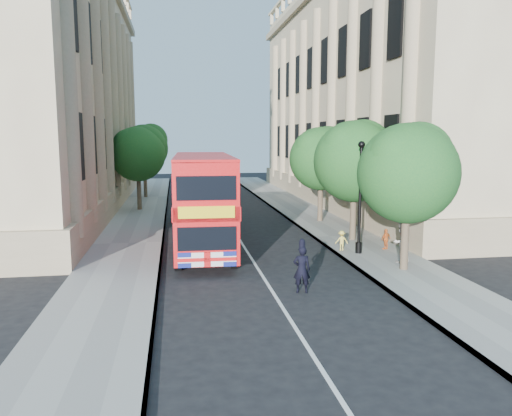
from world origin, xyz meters
name	(u,v)px	position (x,y,z in m)	size (l,w,h in m)	color
ground	(280,303)	(0.00, 0.00, 0.00)	(120.00, 120.00, 0.00)	black
pavement_right	(345,237)	(5.75, 10.00, 0.06)	(3.50, 80.00, 0.12)	gray
pavement_left	(129,244)	(-5.75, 10.00, 0.06)	(3.50, 80.00, 0.12)	gray
building_right	(385,93)	(13.80, 24.00, 9.00)	(12.00, 38.00, 18.00)	tan
building_left	(29,88)	(-13.80, 24.00, 9.00)	(12.00, 38.00, 18.00)	tan
tree_right_near	(409,168)	(5.84, 3.03, 4.25)	(4.00, 4.00, 6.08)	#473828
tree_right_mid	(355,157)	(5.84, 9.03, 4.45)	(4.20, 4.20, 6.37)	#473828
tree_right_far	(322,155)	(5.84, 15.03, 4.31)	(4.00, 4.00, 6.15)	#473828
tree_left_far	(138,151)	(-5.96, 22.03, 4.44)	(4.00, 4.00, 6.30)	#473828
tree_left_back	(145,145)	(-5.96, 30.03, 4.71)	(4.20, 4.20, 6.65)	#473828
lamp_post	(360,202)	(5.00, 6.00, 2.51)	(0.32, 0.32, 5.16)	black
double_decker_bus	(203,200)	(-2.03, 8.14, 2.50)	(2.90, 9.86, 4.52)	red
box_van	(200,199)	(-1.79, 16.18, 1.56)	(2.69, 5.73, 3.19)	black
police_constable	(302,269)	(1.00, 1.00, 0.84)	(0.61, 0.40, 1.68)	black
woman_pedestrian	(401,242)	(6.18, 4.12, 0.99)	(0.85, 0.66, 1.74)	#BEB4A8
child_a	(386,239)	(6.57, 6.52, 0.62)	(0.58, 0.24, 1.00)	orange
child_b	(342,241)	(4.40, 6.66, 0.59)	(0.61, 0.35, 0.94)	#E2C94D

